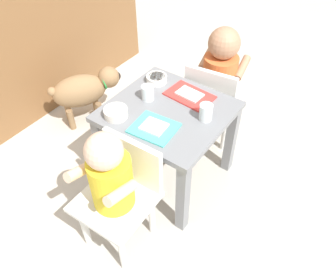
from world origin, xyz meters
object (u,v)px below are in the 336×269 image
(food_tray_right, at_px, (190,95))
(cereal_bowl_left_side, at_px, (157,79))
(veggie_bowl_far, at_px, (116,112))
(dog, at_px, (84,90))
(seated_child_left, at_px, (113,179))
(dining_table, at_px, (168,124))
(water_cup_left, at_px, (206,113))
(food_tray_left, at_px, (154,128))
(water_cup_right, at_px, (148,94))
(seated_child_right, at_px, (219,74))

(food_tray_right, distance_m, cereal_bowl_left_side, 0.19)
(veggie_bowl_far, distance_m, cereal_bowl_left_side, 0.31)
(dog, bearing_deg, veggie_bowl_far, -116.85)
(seated_child_left, xyz_separation_m, food_tray_right, (0.54, 0.01, 0.05))
(dining_table, relative_size, veggie_bowl_far, 5.01)
(water_cup_left, bearing_deg, dining_table, 103.15)
(food_tray_left, relative_size, water_cup_right, 2.84)
(food_tray_right, xyz_separation_m, veggie_bowl_far, (-0.30, 0.18, 0.01))
(water_cup_right, relative_size, veggie_bowl_far, 0.66)
(dog, bearing_deg, cereal_bowl_left_side, -83.39)
(veggie_bowl_far, bearing_deg, cereal_bowl_left_side, 2.32)
(water_cup_left, bearing_deg, food_tray_left, 141.10)
(dining_table, distance_m, veggie_bowl_far, 0.25)
(dog, relative_size, water_cup_left, 5.31)
(seated_child_left, xyz_separation_m, food_tray_left, (0.27, 0.01, 0.05))
(dining_table, height_order, seated_child_right, seated_child_right)
(dog, relative_size, food_tray_left, 2.05)
(water_cup_right, height_order, veggie_bowl_far, water_cup_right)
(veggie_bowl_far, bearing_deg, water_cup_right, -11.59)
(seated_child_left, xyz_separation_m, dog, (0.49, 0.69, -0.17))
(dining_table, distance_m, cereal_bowl_left_side, 0.24)
(dining_table, relative_size, food_tray_right, 2.33)
(food_tray_left, relative_size, water_cup_left, 2.59)
(water_cup_right, height_order, cereal_bowl_left_side, water_cup_right)
(seated_child_right, bearing_deg, water_cup_right, 159.20)
(cereal_bowl_left_side, bearing_deg, food_tray_right, -92.23)
(dog, height_order, veggie_bowl_far, veggie_bowl_far)
(water_cup_left, relative_size, veggie_bowl_far, 0.72)
(dog, xyz_separation_m, water_cup_right, (-0.08, -0.53, 0.24))
(water_cup_left, height_order, cereal_bowl_left_side, water_cup_left)
(veggie_bowl_far, bearing_deg, seated_child_left, -141.38)
(seated_child_right, bearing_deg, water_cup_left, -160.24)
(water_cup_right, xyz_separation_m, veggie_bowl_far, (-0.17, 0.04, -0.01))
(seated_child_left, distance_m, food_tray_right, 0.54)
(dog, relative_size, veggie_bowl_far, 3.82)
(seated_child_left, height_order, cereal_bowl_left_side, seated_child_left)
(dining_table, distance_m, food_tray_right, 0.16)
(dining_table, xyz_separation_m, food_tray_left, (-0.13, -0.03, 0.09))
(dining_table, height_order, cereal_bowl_left_side, cereal_bowl_left_side)
(food_tray_left, xyz_separation_m, water_cup_right, (0.15, 0.14, 0.02))
(seated_child_left, height_order, water_cup_right, seated_child_left)
(seated_child_left, distance_m, food_tray_left, 0.27)
(veggie_bowl_far, bearing_deg, food_tray_right, -30.94)
(seated_child_right, xyz_separation_m, veggie_bowl_far, (-0.57, 0.19, 0.04))
(food_tray_left, xyz_separation_m, water_cup_left, (0.17, -0.14, 0.03))
(food_tray_left, height_order, water_cup_right, water_cup_right)
(dog, relative_size, water_cup_right, 5.82)
(dog, distance_m, food_tray_right, 0.71)
(water_cup_right, bearing_deg, water_cup_left, -84.35)
(seated_child_right, relative_size, water_cup_left, 8.79)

